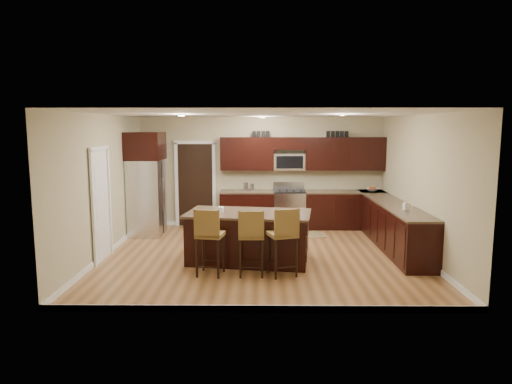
{
  "coord_description": "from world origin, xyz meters",
  "views": [
    {
      "loc": [
        -0.04,
        -8.56,
        2.46
      ],
      "look_at": [
        -0.12,
        0.4,
        1.18
      ],
      "focal_mm": 32.0,
      "sensor_mm": 36.0,
      "label": 1
    }
  ],
  "objects_px": {
    "island": "(249,239)",
    "stool_mid": "(251,235)",
    "range": "(289,209)",
    "stool_right": "(284,234)",
    "stool_left": "(209,234)",
    "refrigerator": "(146,183)"
  },
  "relations": [
    {
      "from": "stool_mid",
      "to": "refrigerator",
      "type": "distance_m",
      "value": 3.84
    },
    {
      "from": "island",
      "to": "refrigerator",
      "type": "relative_size",
      "value": 1.01
    },
    {
      "from": "stool_left",
      "to": "stool_mid",
      "type": "bearing_deg",
      "value": 10.07
    },
    {
      "from": "island",
      "to": "stool_mid",
      "type": "height_order",
      "value": "stool_mid"
    },
    {
      "from": "stool_right",
      "to": "refrigerator",
      "type": "height_order",
      "value": "refrigerator"
    },
    {
      "from": "range",
      "to": "island",
      "type": "bearing_deg",
      "value": -108.08
    },
    {
      "from": "island",
      "to": "stool_left",
      "type": "height_order",
      "value": "stool_left"
    },
    {
      "from": "range",
      "to": "refrigerator",
      "type": "distance_m",
      "value": 3.46
    },
    {
      "from": "stool_right",
      "to": "refrigerator",
      "type": "xyz_separation_m",
      "value": [
        -2.98,
        2.93,
        0.49
      ]
    },
    {
      "from": "stool_left",
      "to": "refrigerator",
      "type": "relative_size",
      "value": 0.48
    },
    {
      "from": "stool_left",
      "to": "stool_right",
      "type": "distance_m",
      "value": 1.23
    },
    {
      "from": "island",
      "to": "stool_right",
      "type": "xyz_separation_m",
      "value": [
        0.6,
        -0.84,
        0.29
      ]
    },
    {
      "from": "stool_left",
      "to": "range",
      "type": "bearing_deg",
      "value": 77.16
    },
    {
      "from": "stool_right",
      "to": "stool_mid",
      "type": "bearing_deg",
      "value": 160.97
    },
    {
      "from": "range",
      "to": "stool_right",
      "type": "height_order",
      "value": "stool_right"
    },
    {
      "from": "stool_mid",
      "to": "range",
      "type": "bearing_deg",
      "value": 75.45
    },
    {
      "from": "island",
      "to": "stool_mid",
      "type": "bearing_deg",
      "value": -77.65
    },
    {
      "from": "stool_right",
      "to": "island",
      "type": "bearing_deg",
      "value": 106.27
    },
    {
      "from": "island",
      "to": "stool_right",
      "type": "relative_size",
      "value": 2.07
    },
    {
      "from": "stool_left",
      "to": "refrigerator",
      "type": "bearing_deg",
      "value": 130.83
    },
    {
      "from": "refrigerator",
      "to": "stool_right",
      "type": "bearing_deg",
      "value": -44.52
    },
    {
      "from": "range",
      "to": "refrigerator",
      "type": "xyz_separation_m",
      "value": [
        -3.3,
        -0.75,
        0.74
      ]
    }
  ]
}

